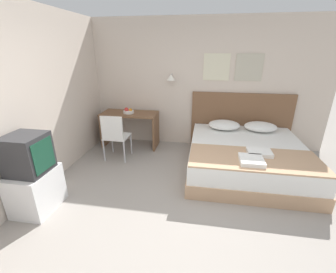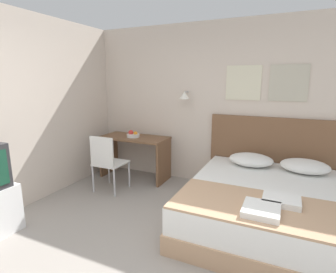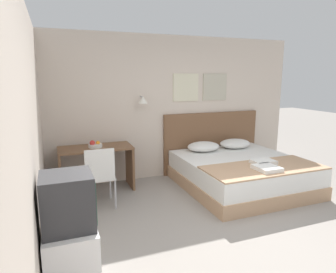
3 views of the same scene
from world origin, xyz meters
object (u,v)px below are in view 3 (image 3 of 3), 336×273
object	(u,v)px
headboard	(211,142)
desk_chair	(99,173)
folded_towel_mid_bed	(267,168)
folded_towel_near_foot	(263,162)
fruit_bowl	(95,145)
tv_stand	(71,255)
bed	(241,173)
pillow_left	(203,146)
television	(68,201)
desk	(96,160)
pillow_right	(235,144)
throw_blanket	(264,168)

from	to	relation	value
headboard	desk_chair	size ratio (longest dim) A/B	2.27
headboard	folded_towel_mid_bed	size ratio (longest dim) A/B	5.82
folded_towel_near_foot	desk_chair	bearing A→B (deg)	169.40
fruit_bowl	tv_stand	distance (m)	2.38
bed	folded_towel_near_foot	size ratio (longest dim) A/B	5.73
pillow_left	television	xyz separation A→B (m)	(-2.56, -2.26, 0.21)
bed	television	xyz separation A→B (m)	(-2.91, -1.53, 0.56)
bed	folded_towel_mid_bed	distance (m)	0.80
desk	desk_chair	size ratio (longest dim) A/B	1.31
folded_towel_mid_bed	television	xyz separation A→B (m)	(-2.85, -0.79, 0.25)
desk_chair	fruit_bowl	size ratio (longest dim) A/B	4.06
pillow_right	throw_blanket	size ratio (longest dim) A/B	0.33
folded_towel_mid_bed	tv_stand	size ratio (longest dim) A/B	0.60
folded_towel_mid_bed	fruit_bowl	world-z (taller)	fruit_bowl
pillow_right	throw_blanket	bearing A→B (deg)	-104.88
folded_towel_near_foot	television	xyz separation A→B (m)	(-3.01, -1.08, 0.25)
folded_towel_near_foot	television	bearing A→B (deg)	-160.27
desk	television	bearing A→B (deg)	-103.55
throw_blanket	tv_stand	size ratio (longest dim) A/B	3.19
desk_chair	television	size ratio (longest dim) A/B	1.82
headboard	pillow_right	distance (m)	0.48
folded_towel_mid_bed	fruit_bowl	bearing A→B (deg)	147.61
headboard	tv_stand	world-z (taller)	headboard
bed	folded_towel_near_foot	distance (m)	0.56
folded_towel_mid_bed	television	distance (m)	2.96
pillow_left	folded_towel_mid_bed	size ratio (longest dim) A/B	1.76
pillow_right	folded_towel_mid_bed	size ratio (longest dim) A/B	1.76
throw_blanket	headboard	bearing A→B (deg)	90.00
folded_towel_near_foot	desk_chair	size ratio (longest dim) A/B	0.39
headboard	desk	xyz separation A→B (m)	(-2.36, -0.30, -0.07)
headboard	pillow_right	size ratio (longest dim) A/B	3.31
bed	television	bearing A→B (deg)	-152.28
bed	throw_blanket	world-z (taller)	throw_blanket
headboard	fruit_bowl	world-z (taller)	headboard
bed	tv_stand	world-z (taller)	tv_stand
pillow_right	fruit_bowl	distance (m)	2.73
folded_towel_near_foot	folded_towel_mid_bed	xyz separation A→B (m)	(-0.16, -0.29, 0.00)
folded_towel_mid_bed	desk_chair	size ratio (longest dim) A/B	0.39
desk	fruit_bowl	xyz separation A→B (m)	(-0.01, -0.03, 0.27)
folded_towel_mid_bed	desk	bearing A→B (deg)	146.97
folded_towel_near_foot	tv_stand	bearing A→B (deg)	-160.28
bed	desk	bearing A→B (deg)	162.25
bed	desk	xyz separation A→B (m)	(-2.36, 0.76, 0.27)
desk_chair	television	world-z (taller)	television
television	desk	bearing A→B (deg)	76.45
folded_towel_mid_bed	folded_towel_near_foot	bearing A→B (deg)	60.28
headboard	folded_towel_near_foot	distance (m)	1.51
folded_towel_mid_bed	desk_chair	world-z (taller)	desk_chair
headboard	tv_stand	size ratio (longest dim) A/B	3.50
pillow_left	bed	bearing A→B (deg)	-64.32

